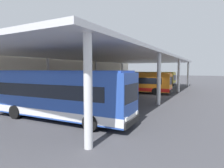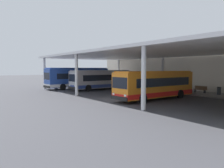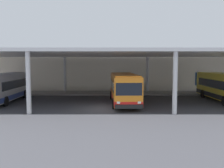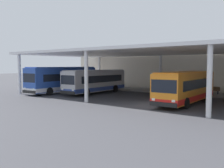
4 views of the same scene
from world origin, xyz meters
The scene contains 11 objects.
ground_plane centered at (0.00, 0.00, 0.00)m, with size 200.00×200.00×0.00m, color #3D3D42.
platform_kerb centered at (0.00, 11.75, 0.09)m, with size 42.00×4.50×0.18m, color gray.
station_building_facade centered at (0.00, 15.00, 3.35)m, with size 48.00×1.60×6.70m, color beige.
canopy_shelter centered at (0.00, 5.50, 5.31)m, with size 40.00×17.00×5.55m.
bus_nearest_bay centered at (-15.47, 2.33, 1.84)m, with size 3.11×11.44×3.57m.
bus_second_bay centered at (-11.12, 4.35, 1.66)m, with size 3.02×10.62×3.17m.
bus_middle_bay centered at (2.13, 3.12, 1.66)m, with size 2.99×10.62×3.17m.
bus_far_bay centered at (13.50, 4.62, 1.66)m, with size 2.81×10.56×3.17m.
bench_waiting centered at (2.03, 11.82, 0.66)m, with size 1.80×0.45×0.92m.
trash_bin centered at (4.73, 11.67, 0.68)m, with size 0.52×0.52×0.98m.
banner_sign centered at (12.80, 10.94, 1.98)m, with size 0.70×0.12×3.20m.
Camera 1 is at (-25.32, -7.46, 3.62)m, focal length 29.93 mm.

